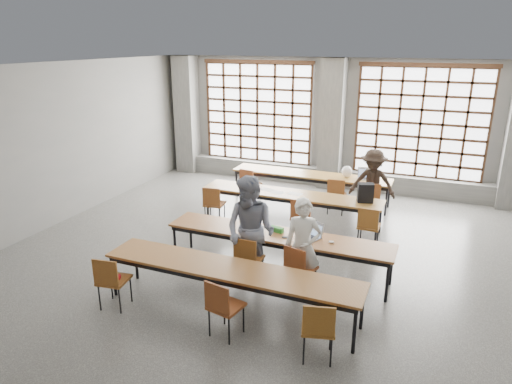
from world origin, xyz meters
TOP-DOWN VIEW (x-y plane):
  - floor at (0.00, 0.00)m, footprint 11.00×11.00m
  - ceiling at (0.00, 0.00)m, footprint 11.00×11.00m
  - wall_back at (0.00, 5.50)m, footprint 10.00×0.00m
  - wall_left at (-5.00, 0.00)m, footprint 0.00×11.00m
  - column_left at (-4.50, 5.22)m, footprint 0.60×0.55m
  - column_mid at (0.00, 5.22)m, footprint 0.60×0.55m
  - window_left at (-2.25, 5.42)m, footprint 3.32×0.12m
  - window_right at (2.25, 5.42)m, footprint 3.32×0.12m
  - sill_ledge at (0.00, 5.30)m, footprint 9.80×0.35m
  - desk_row_a at (-0.15, 3.80)m, footprint 4.00×0.70m
  - desk_row_b at (-0.14, 2.15)m, footprint 4.00×0.70m
  - desk_row_c at (0.34, -0.04)m, footprint 4.00×0.70m
  - desk_row_d at (0.10, -1.48)m, footprint 4.00×0.70m
  - chair_back_left at (-1.57, 3.17)m, footprint 0.49×0.49m
  - chair_back_mid at (0.65, 3.17)m, footprint 0.46×0.46m
  - chair_back_right at (1.46, 3.17)m, footprint 0.47×0.48m
  - chair_mid_left at (-1.73, 1.52)m, footprint 0.47×0.48m
  - chair_mid_centre at (0.28, 1.52)m, footprint 0.50×0.51m
  - chair_mid_right at (1.66, 1.52)m, footprint 0.42×0.43m
  - chair_front_left at (0.04, -0.67)m, footprint 0.43×0.43m
  - chair_front_right at (0.91, -0.66)m, footprint 0.52×0.52m
  - chair_near_left at (-1.59, -2.11)m, footprint 0.48×0.48m
  - chair_near_mid at (0.28, -2.10)m, footprint 0.50×0.50m
  - chair_near_right at (1.62, -2.10)m, footprint 0.51×0.51m
  - student_male at (0.94, -0.54)m, footprint 0.66×0.51m
  - student_female at (0.04, -0.54)m, footprint 1.00×0.83m
  - student_back at (1.45, 3.30)m, footprint 1.06×0.63m
  - laptop_front at (0.91, 0.07)m, footprint 0.46×0.43m
  - laptop_back at (1.19, 3.90)m, footprint 0.41×0.37m
  - mouse at (1.29, -0.06)m, footprint 0.11×0.08m
  - green_box at (0.29, 0.04)m, footprint 0.26×0.14m
  - phone at (0.52, -0.14)m, footprint 0.14×0.10m
  - paper_sheet_a at (-0.74, 2.20)m, footprint 0.33×0.26m
  - paper_sheet_b at (-0.44, 2.10)m, footprint 0.33×0.26m
  - paper_sheet_c at (-0.04, 2.15)m, footprint 0.33×0.26m
  - backpack at (1.46, 2.20)m, footprint 0.36×0.28m
  - plastic_bag at (0.75, 3.85)m, footprint 0.30×0.26m
  - red_pouch at (-1.60, -2.03)m, footprint 0.22×0.16m

SIDE VIEW (x-z plane):
  - floor at x=0.00m, z-range 0.00..0.00m
  - sill_ledge at x=0.00m, z-range 0.00..0.50m
  - red_pouch at x=-1.60m, z-range 0.47..0.53m
  - chair_back_left at x=-1.57m, z-range 0.10..0.98m
  - chair_back_mid at x=0.65m, z-range 0.10..0.98m
  - chair_back_right at x=1.46m, z-range 0.10..0.98m
  - chair_mid_left at x=-1.73m, z-range 0.10..0.98m
  - chair_mid_centre at x=0.28m, z-range 0.10..0.98m
  - chair_mid_right at x=1.66m, z-range 0.10..0.98m
  - chair_front_left at x=0.04m, z-range 0.10..0.98m
  - chair_front_right at x=0.91m, z-range 0.10..0.98m
  - chair_near_left at x=-1.59m, z-range 0.10..0.98m
  - chair_near_mid at x=0.28m, z-range 0.10..0.98m
  - chair_near_right at x=1.62m, z-range 0.10..0.98m
  - desk_row_a at x=-0.15m, z-range 0.30..1.03m
  - desk_row_b at x=-0.14m, z-range 0.30..1.03m
  - desk_row_c at x=0.34m, z-range 0.30..1.03m
  - desk_row_d at x=0.10m, z-range 0.30..1.03m
  - paper_sheet_a at x=-0.74m, z-range 0.73..0.73m
  - paper_sheet_b at x=-0.44m, z-range 0.73..0.73m
  - paper_sheet_c at x=-0.04m, z-range 0.73..0.73m
  - phone at x=0.52m, z-range 0.73..0.74m
  - mouse at x=1.29m, z-range 0.73..0.77m
  - green_box at x=0.29m, z-range 0.73..0.82m
  - laptop_front at x=0.91m, z-range 0.66..0.92m
  - laptop_back at x=1.19m, z-range 0.66..0.92m
  - student_back at x=1.45m, z-range 0.00..1.61m
  - student_male at x=0.94m, z-range 0.00..1.61m
  - plastic_bag at x=0.75m, z-range 0.73..1.02m
  - backpack at x=1.46m, z-range 0.73..1.13m
  - student_female at x=0.04m, z-range 0.00..1.86m
  - wall_back at x=0.00m, z-range -3.25..6.75m
  - wall_left at x=-5.00m, z-range -3.75..7.25m
  - column_left at x=-4.50m, z-range 0.00..3.50m
  - column_mid at x=0.00m, z-range 0.00..3.50m
  - window_left at x=-2.25m, z-range 0.40..3.40m
  - window_right at x=2.25m, z-range 0.40..3.40m
  - ceiling at x=0.00m, z-range 3.50..3.50m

